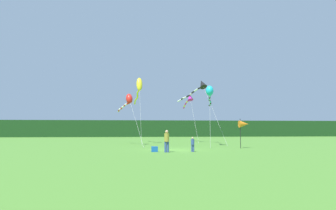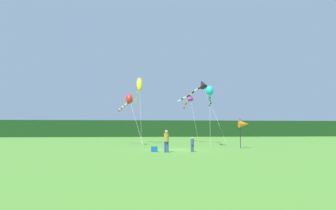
# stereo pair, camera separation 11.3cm
# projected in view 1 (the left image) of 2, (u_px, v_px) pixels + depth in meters

# --- Properties ---
(ground_plane) EXTENTS (120.00, 120.00, 0.00)m
(ground_plane) POSITION_uv_depth(u_px,v_px,m) (175.00, 150.00, 25.81)
(ground_plane) COLOR #4C842D
(distant_treeline) EXTENTS (108.00, 3.06, 3.89)m
(distant_treeline) POSITION_uv_depth(u_px,v_px,m) (151.00, 129.00, 70.57)
(distant_treeline) COLOR #193D19
(distant_treeline) RESTS_ON ground
(person_adult) EXTENTS (0.38, 0.38, 1.74)m
(person_adult) POSITION_uv_depth(u_px,v_px,m) (167.00, 140.00, 23.15)
(person_adult) COLOR #334C8C
(person_adult) RESTS_ON ground
(person_child) EXTENTS (0.26, 0.26, 1.19)m
(person_child) POSITION_uv_depth(u_px,v_px,m) (193.00, 144.00, 23.59)
(person_child) COLOR #334C8C
(person_child) RESTS_ON ground
(cooler_box) EXTENTS (0.51, 0.30, 0.44)m
(cooler_box) POSITION_uv_depth(u_px,v_px,m) (155.00, 149.00, 23.53)
(cooler_box) COLOR #1959B2
(cooler_box) RESTS_ON ground
(banner_flag_pole) EXTENTS (0.90, 0.70, 2.80)m
(banner_flag_pole) POSITION_uv_depth(u_px,v_px,m) (244.00, 124.00, 28.15)
(banner_flag_pole) COLOR black
(banner_flag_pole) RESTS_ON ground
(kite_cyan) EXTENTS (1.57, 6.05, 6.60)m
(kite_cyan) POSITION_uv_depth(u_px,v_px,m) (210.00, 92.00, 31.93)
(kite_cyan) COLOR #B2B2B2
(kite_cyan) RESTS_ON ground
(kite_yellow) EXTENTS (1.10, 9.03, 8.41)m
(kite_yellow) POSITION_uv_depth(u_px,v_px,m) (139.00, 87.00, 37.65)
(kite_yellow) COLOR #B2B2B2
(kite_yellow) RESTS_ON ground
(kite_black) EXTENTS (4.12, 10.92, 8.36)m
(kite_black) POSITION_uv_depth(u_px,v_px,m) (199.00, 86.00, 38.49)
(kite_black) COLOR #B2B2B2
(kite_black) RESTS_ON ground
(kite_red) EXTENTS (3.13, 7.83, 6.01)m
(kite_red) POSITION_uv_depth(u_px,v_px,m) (128.00, 100.00, 33.95)
(kite_red) COLOR #B2B2B2
(kite_red) RESTS_ON ground
(kite_magenta) EXTENTS (0.94, 7.85, 6.84)m
(kite_magenta) POSITION_uv_depth(u_px,v_px,m) (189.00, 99.00, 41.50)
(kite_magenta) COLOR #B2B2B2
(kite_magenta) RESTS_ON ground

